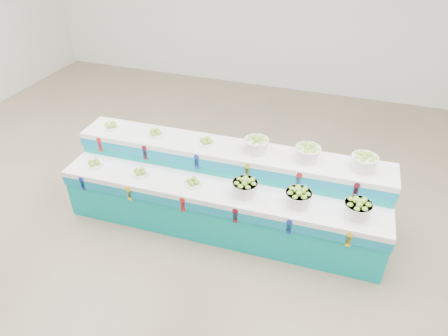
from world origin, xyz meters
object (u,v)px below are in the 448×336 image
at_px(display_stand, 224,191).
at_px(plate_upper_mid, 155,132).
at_px(basket_upper_right, 364,162).
at_px(basket_lower_left, 245,187).

bearing_deg(display_stand, plate_upper_mid, 166.29).
distance_m(plate_upper_mid, basket_upper_right, 2.69).
relative_size(display_stand, basket_upper_right, 13.37).
distance_m(display_stand, basket_lower_left, 0.54).
height_order(basket_lower_left, plate_upper_mid, plate_upper_mid).
relative_size(display_stand, basket_lower_left, 13.37).
relative_size(display_stand, plate_upper_mid, 19.11).
xyz_separation_m(basket_lower_left, basket_upper_right, (1.28, 0.54, 0.30)).
relative_size(plate_upper_mid, basket_upper_right, 0.70).
xyz_separation_m(display_stand, plate_upper_mid, (-1.06, 0.23, 0.56)).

